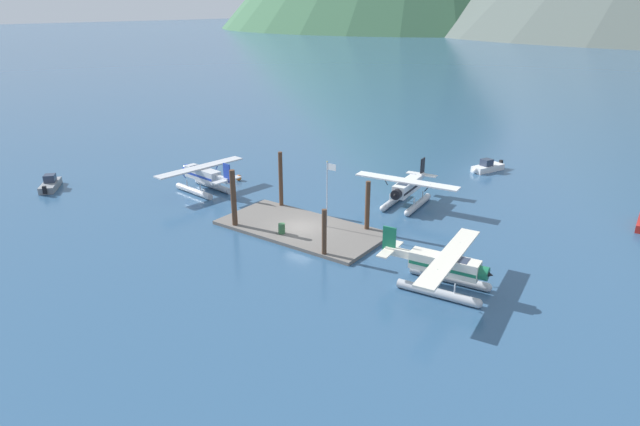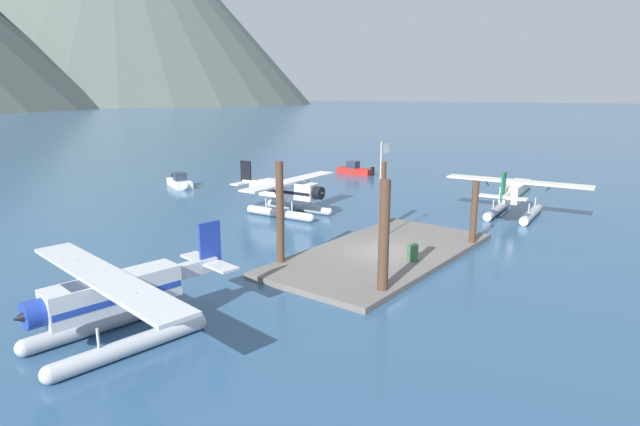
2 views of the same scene
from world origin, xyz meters
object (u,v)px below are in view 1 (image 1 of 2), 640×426
object	(u,v)px
seaplane_silver_port_fwd	(203,177)
boat_grey_open_sw	(50,184)
seaplane_white_bow_right	(407,190)
seaplane_cream_stbd_aft	(444,269)
boat_white_open_north	(487,167)
flagpole	(328,187)
mooring_buoy	(239,178)
fuel_drum	(282,229)

from	to	relation	value
seaplane_silver_port_fwd	boat_grey_open_sw	world-z (taller)	seaplane_silver_port_fwd
seaplane_white_bow_right	seaplane_cream_stbd_aft	size ratio (longest dim) A/B	1.00
seaplane_white_bow_right	boat_white_open_north	bearing A→B (deg)	81.77
seaplane_cream_stbd_aft	boat_grey_open_sw	bearing A→B (deg)	-174.99
seaplane_cream_stbd_aft	boat_grey_open_sw	xyz separation A→B (m)	(-43.80, -3.84, -1.09)
flagpole	mooring_buoy	bearing A→B (deg)	160.10
mooring_buoy	seaplane_silver_port_fwd	world-z (taller)	seaplane_silver_port_fwd
boat_white_open_north	fuel_drum	bearing A→B (deg)	-104.14
seaplane_white_bow_right	boat_white_open_north	size ratio (longest dim) A/B	2.27
seaplane_silver_port_fwd	boat_white_open_north	distance (m)	33.34
seaplane_white_bow_right	boat_grey_open_sw	distance (m)	38.18
mooring_buoy	seaplane_silver_port_fwd	bearing A→B (deg)	-94.78
flagpole	fuel_drum	xyz separation A→B (m)	(-2.40, -3.48, -3.29)
seaplane_silver_port_fwd	mooring_buoy	bearing A→B (deg)	85.22
seaplane_white_bow_right	seaplane_cream_stbd_aft	world-z (taller)	same
mooring_buoy	fuel_drum	bearing A→B (deg)	-33.84
mooring_buoy	seaplane_white_bow_right	xyz separation A→B (m)	(19.19, 3.73, 1.24)
fuel_drum	boat_grey_open_sw	world-z (taller)	boat_grey_open_sw
boat_grey_open_sw	boat_white_open_north	size ratio (longest dim) A/B	0.89
boat_white_open_north	seaplane_cream_stbd_aft	bearing A→B (deg)	-75.89
flagpole	seaplane_silver_port_fwd	size ratio (longest dim) A/B	0.57
seaplane_white_bow_right	fuel_drum	bearing A→B (deg)	-111.07
seaplane_cream_stbd_aft	boat_white_open_north	distance (m)	31.15
flagpole	boat_white_open_north	world-z (taller)	flagpole
fuel_drum	seaplane_white_bow_right	world-z (taller)	seaplane_white_bow_right
seaplane_white_bow_right	mooring_buoy	bearing A→B (deg)	-168.99
flagpole	seaplane_white_bow_right	bearing A→B (deg)	74.57
fuel_drum	seaplane_cream_stbd_aft	bearing A→B (deg)	-2.31
seaplane_white_bow_right	seaplane_silver_port_fwd	size ratio (longest dim) A/B	1.00
boat_white_open_north	seaplane_silver_port_fwd	bearing A→B (deg)	-131.25
flagpole	seaplane_cream_stbd_aft	size ratio (longest dim) A/B	0.57
fuel_drum	seaplane_white_bow_right	bearing A→B (deg)	68.93
mooring_buoy	seaplane_cream_stbd_aft	xyz separation A→B (m)	(29.15, -10.07, 1.24)
flagpole	fuel_drum	distance (m)	5.36
seaplane_white_bow_right	boat_white_open_north	distance (m)	16.60
mooring_buoy	boat_grey_open_sw	size ratio (longest dim) A/B	0.16
boat_grey_open_sw	boat_white_open_north	world-z (taller)	same
fuel_drum	mooring_buoy	bearing A→B (deg)	146.16
fuel_drum	seaplane_silver_port_fwd	distance (m)	15.23
seaplane_cream_stbd_aft	boat_white_open_north	bearing A→B (deg)	104.11
fuel_drum	seaplane_white_bow_right	xyz separation A→B (m)	(5.08, 13.19, 0.84)
flagpole	boat_grey_open_sw	world-z (taller)	flagpole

